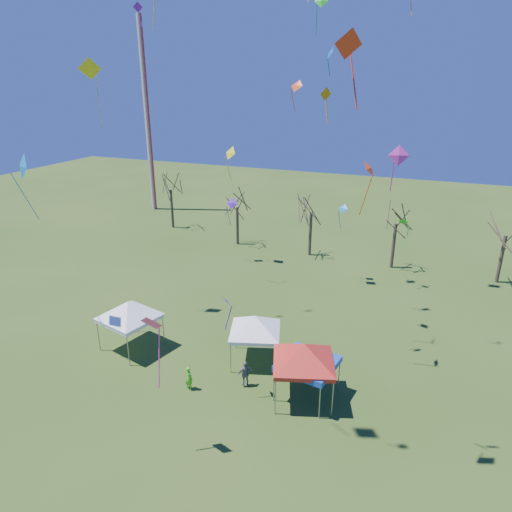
% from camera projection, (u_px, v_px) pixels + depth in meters
% --- Properties ---
extents(ground, '(140.00, 140.00, 0.00)m').
position_uv_depth(ground, '(233.00, 400.00, 26.11)').
color(ground, '#2C4817').
rests_on(ground, ground).
extents(radio_mast, '(0.70, 0.70, 25.00)m').
position_uv_depth(radio_mast, '(147.00, 118.00, 60.84)').
color(radio_mast, silver).
rests_on(radio_mast, ground).
extents(tree_0, '(3.83, 3.83, 8.44)m').
position_uv_depth(tree_0, '(170.00, 176.00, 54.77)').
color(tree_0, '#3D2D21').
rests_on(tree_0, ground).
extents(tree_1, '(3.42, 3.42, 7.54)m').
position_uv_depth(tree_1, '(237.00, 193.00, 49.13)').
color(tree_1, '#3D2D21').
rests_on(tree_1, ground).
extents(tree_2, '(3.71, 3.71, 8.18)m').
position_uv_depth(tree_2, '(312.00, 196.00, 45.78)').
color(tree_2, '#3D2D21').
rests_on(tree_2, ground).
extents(tree_3, '(3.59, 3.59, 7.91)m').
position_uv_depth(tree_3, '(398.00, 207.00, 42.64)').
color(tree_3, '#3D2D21').
rests_on(tree_3, ground).
extents(tree_4, '(3.58, 3.58, 7.89)m').
position_uv_depth(tree_4, '(510.00, 218.00, 39.35)').
color(tree_4, '#3D2D21').
rests_on(tree_4, ground).
extents(tent_white_west, '(4.47, 4.47, 4.06)m').
position_uv_depth(tent_white_west, '(128.00, 305.00, 30.13)').
color(tent_white_west, gray).
rests_on(tent_white_west, ground).
extents(tent_white_mid, '(4.11, 4.11, 3.81)m').
position_uv_depth(tent_white_mid, '(255.00, 319.00, 28.74)').
color(tent_white_mid, gray).
rests_on(tent_white_mid, ground).
extents(tent_red, '(4.42, 4.42, 4.11)m').
position_uv_depth(tent_red, '(304.00, 348.00, 25.22)').
color(tent_red, gray).
rests_on(tent_red, ground).
extents(tent_blue, '(3.43, 3.43, 2.36)m').
position_uv_depth(tent_blue, '(308.00, 364.00, 25.75)').
color(tent_blue, gray).
rests_on(tent_blue, ground).
extents(person_green, '(0.65, 0.53, 1.53)m').
position_uv_depth(person_green, '(189.00, 378.00, 26.82)').
color(person_green, '#4DD722').
rests_on(person_green, ground).
extents(person_grey, '(0.99, 0.96, 1.66)m').
position_uv_depth(person_grey, '(245.00, 374.00, 27.12)').
color(person_grey, slate).
rests_on(person_grey, ground).
extents(kite_8, '(1.67, 1.52, 4.55)m').
position_uv_depth(kite_8, '(90.00, 69.00, 30.45)').
color(kite_8, yellow).
rests_on(kite_8, ground).
extents(kite_13, '(1.16, 0.84, 2.93)m').
position_uv_depth(kite_13, '(232.00, 203.00, 44.38)').
color(kite_13, '#541BBF').
rests_on(kite_13, ground).
extents(kite_14, '(1.61, 1.36, 4.15)m').
position_uv_depth(kite_14, '(22.00, 167.00, 25.98)').
color(kite_14, blue).
rests_on(kite_14, ground).
extents(kite_27, '(1.17, 1.13, 2.75)m').
position_uv_depth(kite_27, '(348.00, 45.00, 15.93)').
color(kite_27, red).
rests_on(kite_27, ground).
extents(kite_15, '(0.78, 0.92, 1.69)m').
position_uv_depth(kite_15, '(330.00, 54.00, 27.83)').
color(kite_15, blue).
rests_on(kite_15, ground).
extents(kite_1, '(1.03, 1.02, 1.95)m').
position_uv_depth(kite_1, '(227.00, 302.00, 24.59)').
color(kite_1, '#5117A4').
rests_on(kite_1, ground).
extents(kite_20, '(0.64, 0.47, 1.41)m').
position_uv_depth(kite_20, '(138.00, 8.00, 28.36)').
color(kite_20, purple).
rests_on(kite_20, ground).
extents(kite_25, '(0.86, 0.42, 1.89)m').
position_uv_depth(kite_25, '(399.00, 156.00, 18.01)').
color(kite_25, '#F135B2').
rests_on(kite_25, ground).
extents(kite_11, '(1.33, 1.11, 2.43)m').
position_uv_depth(kite_11, '(297.00, 86.00, 35.68)').
color(kite_11, '#EF4416').
rests_on(kite_11, ground).
extents(kite_2, '(1.56, 1.31, 3.37)m').
position_uv_depth(kite_2, '(230.00, 153.00, 42.57)').
color(kite_2, yellow).
rests_on(kite_2, ground).
extents(kite_24, '(1.03, 0.77, 2.37)m').
position_uv_depth(kite_24, '(321.00, 2.00, 29.24)').
color(kite_24, green).
rests_on(kite_24, ground).
extents(kite_19, '(1.01, 0.81, 2.34)m').
position_uv_depth(kite_19, '(343.00, 209.00, 39.93)').
color(kite_19, '#157CE9').
rests_on(kite_19, ground).
extents(kite_22, '(0.96, 0.93, 2.93)m').
position_uv_depth(kite_22, '(404.00, 223.00, 38.62)').
color(kite_22, green).
rests_on(kite_22, ground).
extents(kite_5, '(1.21, 0.79, 3.85)m').
position_uv_depth(kite_5, '(152.00, 323.00, 20.44)').
color(kite_5, '#F13592').
rests_on(kite_5, ground).
extents(kite_17, '(0.81, 1.10, 3.11)m').
position_uv_depth(kite_17, '(369.00, 169.00, 25.39)').
color(kite_17, red).
rests_on(kite_17, ground).
extents(kite_18, '(0.64, 0.71, 2.02)m').
position_uv_depth(kite_18, '(326.00, 95.00, 25.58)').
color(kite_18, orange).
rests_on(kite_18, ground).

